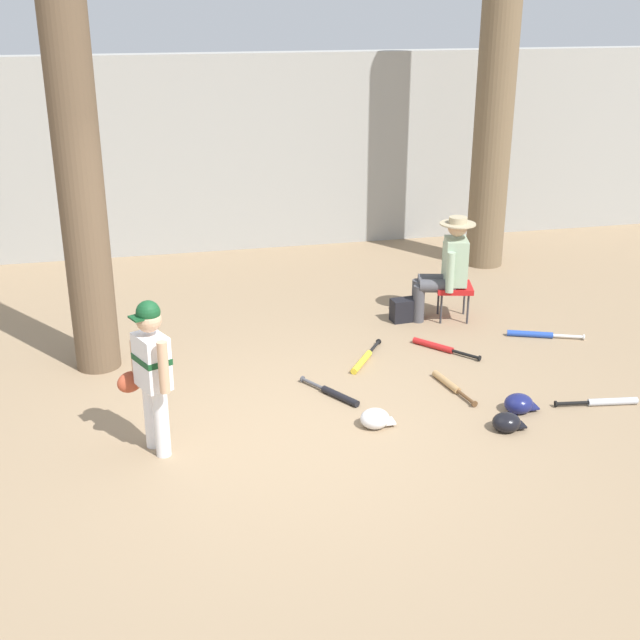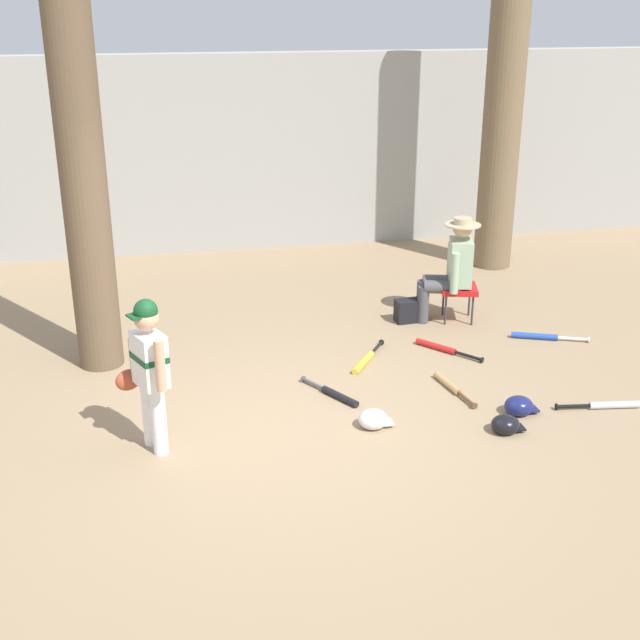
% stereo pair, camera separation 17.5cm
% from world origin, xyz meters
% --- Properties ---
extents(ground_plane, '(60.00, 60.00, 0.00)m').
position_xyz_m(ground_plane, '(0.00, 0.00, 0.00)').
color(ground_plane, '#937A5B').
extents(concrete_back_wall, '(18.00, 0.36, 2.74)m').
position_xyz_m(concrete_back_wall, '(0.00, 5.77, 1.37)').
color(concrete_back_wall, '#9E9E99').
rests_on(concrete_back_wall, ground).
extents(tree_near_player, '(0.63, 0.63, 5.86)m').
position_xyz_m(tree_near_player, '(-1.63, 1.83, 2.62)').
color(tree_near_player, brown).
rests_on(tree_near_player, ground).
extents(tree_behind_spectator, '(0.76, 0.76, 5.01)m').
position_xyz_m(tree_behind_spectator, '(3.51, 4.15, 2.13)').
color(tree_behind_spectator, brown).
rests_on(tree_behind_spectator, ground).
extents(young_ballplayer, '(0.47, 0.55, 1.31)m').
position_xyz_m(young_ballplayer, '(-1.14, 0.01, 0.74)').
color(young_ballplayer, white).
rests_on(young_ballplayer, ground).
extents(folding_stool, '(0.49, 0.49, 0.41)m').
position_xyz_m(folding_stool, '(2.32, 2.26, 0.36)').
color(folding_stool, red).
rests_on(folding_stool, ground).
extents(seated_spectator, '(0.68, 0.54, 1.20)m').
position_xyz_m(seated_spectator, '(2.22, 2.29, 0.64)').
color(seated_spectator, '#47474C').
rests_on(seated_spectator, ground).
extents(handbag_beside_stool, '(0.35, 0.21, 0.26)m').
position_xyz_m(handbag_beside_stool, '(1.78, 2.33, 0.13)').
color(handbag_beside_stool, black).
rests_on(handbag_beside_stool, ground).
extents(bat_wood_tan, '(0.18, 0.72, 0.07)m').
position_xyz_m(bat_wood_tan, '(1.63, 0.57, 0.03)').
color(bat_wood_tan, tan).
rests_on(bat_wood_tan, ground).
extents(bat_black_composite, '(0.43, 0.67, 0.07)m').
position_xyz_m(bat_black_composite, '(0.52, 0.61, 0.03)').
color(bat_black_composite, black).
rests_on(bat_black_composite, ground).
extents(bat_blue_youth, '(0.78, 0.36, 0.07)m').
position_xyz_m(bat_blue_youth, '(3.00, 1.53, 0.03)').
color(bat_blue_youth, '#2347AD').
rests_on(bat_blue_youth, ground).
extents(bat_aluminum_silver, '(0.77, 0.17, 0.07)m').
position_xyz_m(bat_aluminum_silver, '(2.88, -0.09, 0.03)').
color(bat_aluminum_silver, '#B7BCC6').
rests_on(bat_aluminum_silver, ground).
extents(bat_yellow_trainer, '(0.51, 0.72, 0.07)m').
position_xyz_m(bat_yellow_trainer, '(0.99, 1.31, 0.03)').
color(bat_yellow_trainer, yellow).
rests_on(bat_yellow_trainer, ground).
extents(bat_red_barrel, '(0.54, 0.65, 0.07)m').
position_xyz_m(bat_red_barrel, '(1.84, 1.45, 0.03)').
color(bat_red_barrel, red).
rests_on(bat_red_barrel, ground).
extents(batting_helmet_navy, '(0.31, 0.24, 0.18)m').
position_xyz_m(batting_helmet_navy, '(2.05, -0.03, 0.08)').
color(batting_helmet_navy, navy).
rests_on(batting_helmet_navy, ground).
extents(batting_helmet_white, '(0.30, 0.23, 0.17)m').
position_xyz_m(batting_helmet_white, '(0.72, -0.01, 0.07)').
color(batting_helmet_white, silver).
rests_on(batting_helmet_white, ground).
extents(batting_helmet_black, '(0.29, 0.22, 0.17)m').
position_xyz_m(batting_helmet_black, '(1.80, -0.32, 0.07)').
color(batting_helmet_black, black).
rests_on(batting_helmet_black, ground).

